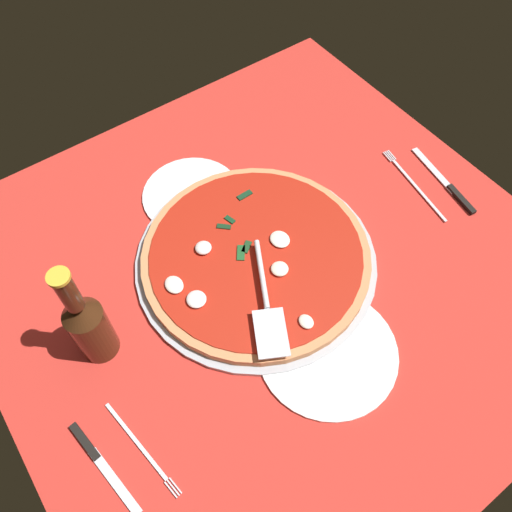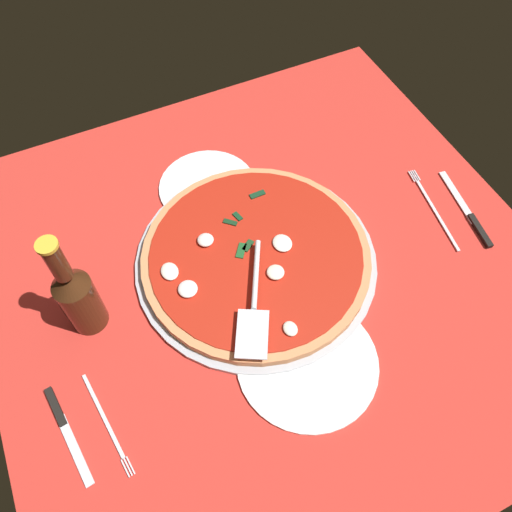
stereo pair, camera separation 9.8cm
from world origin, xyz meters
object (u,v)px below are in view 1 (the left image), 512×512
Objects in this scene: pizza_server at (266,302)px; beer_bottle at (88,324)px; dinner_plate_right at (192,195)px; place_setting_near at (431,186)px; place_setting_far at (120,455)px; dinner_plate_left at (328,352)px; pizza at (256,256)px.

beer_bottle is at bearing -85.26° from pizza_server.
place_setting_near is at bearing -122.93° from dinner_plate_right.
place_setting_far is (-6.19, 32.71, -4.57)cm from pizza_server.
dinner_plate_left is 37.48cm from place_setting_far.
dinner_plate_left is at bearing -179.41° from dinner_plate_right.
dinner_plate_left is 1.11× the size of pizza_server.
dinner_plate_left is at bearing 73.25° from place_setting_far.
dinner_plate_left is 0.56× the size of pizza.
place_setting_near is 1.12× the size of place_setting_far.
pizza is at bearing -178.14° from pizza_server.
dinner_plate_left is 1.03× the size of place_setting_near.
dinner_plate_left is 43.46cm from dinner_plate_right.
pizza_server is (-31.31, 3.85, 4.42)cm from dinner_plate_right.
beer_bottle reaches higher than dinner_plate_left.
pizza_server is at bearing -113.63° from beer_bottle.
dinner_plate_left is at bearing 120.23° from place_setting_near.
dinner_plate_right is 0.97× the size of place_setting_far.
beer_bottle is (1.59, 31.86, 6.75)cm from pizza.
beer_bottle is (-19.58, 30.65, 8.63)cm from dinner_plate_right.
place_setting_near is 0.96× the size of beer_bottle.
beer_bottle reaches higher than place_setting_near.
dinner_plate_right is at bearing 128.13° from place_setting_far.
pizza is 11.60cm from pizza_server.
beer_bottle is at bearing 93.32° from place_setting_near.
pizza is 1.99× the size of pizza_server.
beer_bottle reaches higher than pizza.
pizza is at bearing -176.74° from dinner_plate_right.
place_setting_far is at bearing 113.38° from pizza.
pizza reaches higher than place_setting_far.
pizza reaches higher than dinner_plate_right.
beer_bottle is at bearing 154.16° from place_setting_far.
place_setting_near is (3.76, -46.39, -4.57)cm from pizza_server.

